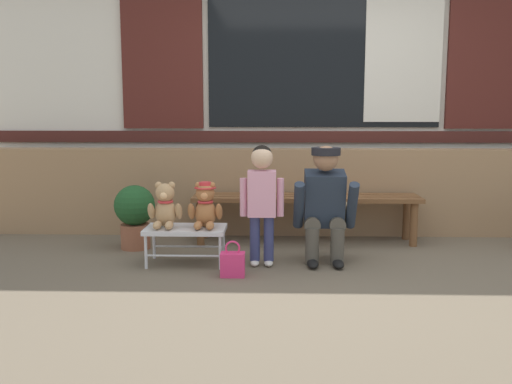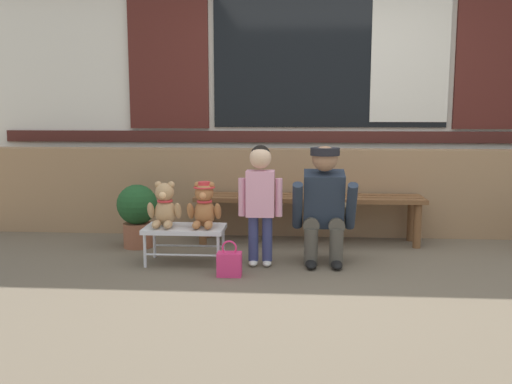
{
  "view_description": "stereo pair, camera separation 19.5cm",
  "coord_description": "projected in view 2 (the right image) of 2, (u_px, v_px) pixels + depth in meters",
  "views": [
    {
      "loc": [
        -0.53,
        -4.05,
        1.22
      ],
      "look_at": [
        -0.67,
        0.53,
        0.55
      ],
      "focal_mm": 38.95,
      "sensor_mm": 36.0,
      "label": 1
    },
    {
      "loc": [
        -0.33,
        -4.04,
        1.22
      ],
      "look_at": [
        -0.67,
        0.53,
        0.55
      ],
      "focal_mm": 38.95,
      "sensor_mm": 36.0,
      "label": 2
    }
  ],
  "objects": [
    {
      "name": "brick_low_wall",
      "position": [
        330.0,
        192.0,
        5.48
      ],
      "size": [
        7.41,
        0.25,
        0.85
      ],
      "primitive_type": "cube",
      "color": "#997551",
      "rests_on": "ground"
    },
    {
      "name": "wooden_bench_long",
      "position": [
        308.0,
        203.0,
        5.14
      ],
      "size": [
        2.1,
        0.4,
        0.44
      ],
      "color": "brown",
      "rests_on": "ground"
    },
    {
      "name": "adult_crouching",
      "position": [
        325.0,
        204.0,
        4.43
      ],
      "size": [
        0.5,
        0.49,
        0.95
      ],
      "color": "#4C473D",
      "rests_on": "ground"
    },
    {
      "name": "potted_plant",
      "position": [
        137.0,
        212.0,
        4.97
      ],
      "size": [
        0.36,
        0.36,
        0.57
      ],
      "color": "brown",
      "rests_on": "ground"
    },
    {
      "name": "shop_facade",
      "position": [
        330.0,
        62.0,
        5.8
      ],
      "size": [
        7.56,
        0.26,
        3.44
      ],
      "color": "silver",
      "rests_on": "ground"
    },
    {
      "name": "handbag_on_ground",
      "position": [
        229.0,
        263.0,
        4.12
      ],
      "size": [
        0.18,
        0.11,
        0.27
      ],
      "color": "#E53370",
      "rests_on": "ground"
    },
    {
      "name": "teddy_bear_with_hat",
      "position": [
        204.0,
        206.0,
        4.42
      ],
      "size": [
        0.28,
        0.27,
        0.36
      ],
      "color": "#A86B3D",
      "rests_on": "small_display_bench"
    },
    {
      "name": "ground_plane",
      "position": [
        340.0,
        276.0,
        4.14
      ],
      "size": [
        60.0,
        60.0,
        0.0
      ],
      "primitive_type": "plane",
      "color": "brown"
    },
    {
      "name": "small_display_bench",
      "position": [
        185.0,
        231.0,
        4.46
      ],
      "size": [
        0.64,
        0.36,
        0.3
      ],
      "color": "silver",
      "rests_on": "ground"
    },
    {
      "name": "child_standing",
      "position": [
        260.0,
        192.0,
        4.34
      ],
      "size": [
        0.35,
        0.18,
        0.96
      ],
      "color": "navy",
      "rests_on": "ground"
    },
    {
      "name": "teddy_bear_plain",
      "position": [
        165.0,
        206.0,
        4.44
      ],
      "size": [
        0.28,
        0.26,
        0.36
      ],
      "color": "tan",
      "rests_on": "small_display_bench"
    }
  ]
}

